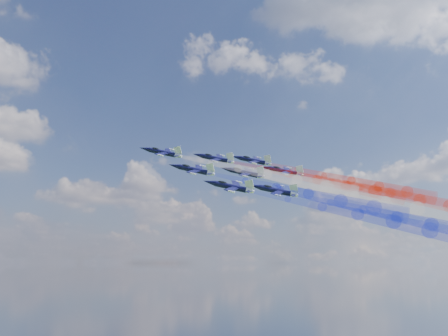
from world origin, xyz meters
TOP-DOWN VIEW (x-y plane):
  - jet_lead at (-29.99, 36.48)m, footprint 16.44×16.07m
  - trail_lead at (-8.32, 17.43)m, footprint 38.38×35.38m
  - jet_inner_left at (-27.88, 23.10)m, footprint 16.44×16.07m
  - trail_inner_left at (-6.21, 4.05)m, footprint 38.38×35.38m
  - jet_inner_right at (-14.22, 34.00)m, footprint 16.44×16.07m
  - trail_inner_right at (7.45, 14.95)m, footprint 38.38×35.38m
  - jet_outer_left at (-25.73, 9.43)m, footprint 16.44×16.07m
  - trail_outer_left at (-4.05, -9.61)m, footprint 38.38×35.38m
  - jet_center_third at (-12.58, 21.99)m, footprint 16.44×16.07m
  - trail_center_third at (9.09, 2.94)m, footprint 38.38×35.38m
  - jet_outer_right at (-0.74, 33.67)m, footprint 16.44×16.07m
  - trail_outer_right at (20.93, 14.62)m, footprint 38.38×35.38m
  - jet_rear_left at (-12.60, 8.81)m, footprint 16.44×16.07m
  - trail_rear_left at (9.07, -10.23)m, footprint 38.38×35.38m
  - jet_rear_right at (0.73, 21.21)m, footprint 16.44×16.07m
  - trail_rear_right at (22.40, 2.17)m, footprint 38.38×35.38m

SIDE VIEW (x-z plane):
  - trail_outer_left at x=-4.05m, z-range 142.65..159.04m
  - trail_rear_left at x=9.07m, z-range 142.66..159.05m
  - trail_inner_left at x=-6.21m, z-range 148.50..164.89m
  - trail_center_third at x=9.09m, z-range 149.05..165.43m
  - jet_outer_left at x=-25.73m, z-range 152.81..162.48m
  - jet_rear_left at x=-12.60m, z-range 152.82..162.49m
  - trail_rear_right at x=22.40m, z-range 150.62..167.00m
  - trail_inner_right at x=7.45m, z-range 154.75..171.14m
  - trail_lead at x=-8.32m, z-range 155.12..171.51m
  - jet_inner_left at x=-27.88m, z-range 158.66..168.33m
  - trail_outer_right at x=20.93m, z-range 155.55..171.94m
  - jet_center_third at x=-12.58m, z-range 159.21..168.87m
  - jet_rear_right at x=0.73m, z-range 160.77..170.44m
  - jet_inner_right at x=-14.22m, z-range 164.91..174.58m
  - jet_lead at x=-29.99m, z-range 165.28..174.95m
  - jet_outer_right at x=-0.74m, z-range 165.71..175.37m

